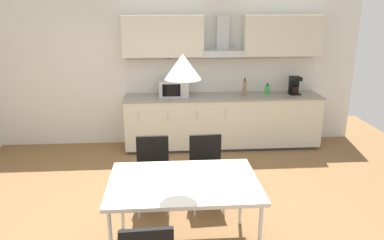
{
  "coord_description": "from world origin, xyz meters",
  "views": [
    {
      "loc": [
        0.04,
        -3.7,
        2.33
      ],
      "look_at": [
        0.36,
        0.64,
        1.0
      ],
      "focal_mm": 35.0,
      "sensor_mm": 36.0,
      "label": 1
    }
  ],
  "objects_px": {
    "microwave": "(174,88)",
    "pendant_lamp": "(183,67)",
    "chair_far_right": "(206,164)",
    "dining_table": "(184,185)",
    "bottle_brown": "(245,88)",
    "coffee_maker": "(294,85)",
    "chair_far_left": "(153,166)",
    "bottle_green": "(267,89)"
  },
  "relations": [
    {
      "from": "chair_far_right",
      "to": "chair_far_left",
      "type": "xyz_separation_m",
      "value": [
        -0.63,
        0.0,
        0.0
      ]
    },
    {
      "from": "bottle_brown",
      "to": "dining_table",
      "type": "distance_m",
      "value": 3.05
    },
    {
      "from": "coffee_maker",
      "to": "bottle_green",
      "type": "distance_m",
      "value": 0.46
    },
    {
      "from": "microwave",
      "to": "chair_far_left",
      "type": "height_order",
      "value": "microwave"
    },
    {
      "from": "coffee_maker",
      "to": "pendant_lamp",
      "type": "bearing_deg",
      "value": -125.3
    },
    {
      "from": "chair_far_right",
      "to": "dining_table",
      "type": "bearing_deg",
      "value": -110.06
    },
    {
      "from": "microwave",
      "to": "dining_table",
      "type": "xyz_separation_m",
      "value": [
        0.01,
        -2.83,
        -0.33
      ]
    },
    {
      "from": "bottle_green",
      "to": "pendant_lamp",
      "type": "height_order",
      "value": "pendant_lamp"
    },
    {
      "from": "dining_table",
      "to": "coffee_maker",
      "type": "bearing_deg",
      "value": 54.7
    },
    {
      "from": "dining_table",
      "to": "chair_far_right",
      "type": "distance_m",
      "value": 0.93
    },
    {
      "from": "pendant_lamp",
      "to": "microwave",
      "type": "bearing_deg",
      "value": 90.3
    },
    {
      "from": "microwave",
      "to": "bottle_green",
      "type": "bearing_deg",
      "value": 1.89
    },
    {
      "from": "chair_far_left",
      "to": "microwave",
      "type": "bearing_deg",
      "value": 81.25
    },
    {
      "from": "coffee_maker",
      "to": "chair_far_left",
      "type": "height_order",
      "value": "coffee_maker"
    },
    {
      "from": "microwave",
      "to": "coffee_maker",
      "type": "bearing_deg",
      "value": 0.74
    },
    {
      "from": "microwave",
      "to": "pendant_lamp",
      "type": "height_order",
      "value": "pendant_lamp"
    },
    {
      "from": "coffee_maker",
      "to": "dining_table",
      "type": "bearing_deg",
      "value": -125.3
    },
    {
      "from": "bottle_brown",
      "to": "coffee_maker",
      "type": "bearing_deg",
      "value": 3.73
    },
    {
      "from": "dining_table",
      "to": "chair_far_right",
      "type": "relative_size",
      "value": 1.62
    },
    {
      "from": "coffee_maker",
      "to": "bottle_brown",
      "type": "xyz_separation_m",
      "value": [
        -0.86,
        -0.06,
        -0.02
      ]
    },
    {
      "from": "chair_far_right",
      "to": "microwave",
      "type": "bearing_deg",
      "value": 99.44
    },
    {
      "from": "bottle_brown",
      "to": "pendant_lamp",
      "type": "relative_size",
      "value": 0.92
    },
    {
      "from": "chair_far_right",
      "to": "chair_far_left",
      "type": "height_order",
      "value": "same"
    },
    {
      "from": "pendant_lamp",
      "to": "chair_far_left",
      "type": "bearing_deg",
      "value": 110.36
    },
    {
      "from": "bottle_brown",
      "to": "chair_far_left",
      "type": "relative_size",
      "value": 0.34
    },
    {
      "from": "bottle_brown",
      "to": "bottle_green",
      "type": "bearing_deg",
      "value": 11.45
    },
    {
      "from": "microwave",
      "to": "pendant_lamp",
      "type": "distance_m",
      "value": 2.94
    },
    {
      "from": "bottle_brown",
      "to": "chair_far_right",
      "type": "xyz_separation_m",
      "value": [
        -0.85,
        -1.95,
        -0.49
      ]
    },
    {
      "from": "coffee_maker",
      "to": "microwave",
      "type": "bearing_deg",
      "value": -179.26
    },
    {
      "from": "bottle_brown",
      "to": "dining_table",
      "type": "xyz_separation_m",
      "value": [
        -1.16,
        -2.8,
        -0.32
      ]
    },
    {
      "from": "coffee_maker",
      "to": "chair_far_left",
      "type": "bearing_deg",
      "value": -139.5
    },
    {
      "from": "pendant_lamp",
      "to": "chair_far_right",
      "type": "bearing_deg",
      "value": 69.94
    },
    {
      "from": "pendant_lamp",
      "to": "bottle_brown",
      "type": "bearing_deg",
      "value": 67.51
    },
    {
      "from": "bottle_green",
      "to": "chair_far_left",
      "type": "height_order",
      "value": "bottle_green"
    },
    {
      "from": "microwave",
      "to": "pendant_lamp",
      "type": "bearing_deg",
      "value": -89.7
    },
    {
      "from": "chair_far_left",
      "to": "pendant_lamp",
      "type": "distance_m",
      "value": 1.59
    },
    {
      "from": "dining_table",
      "to": "pendant_lamp",
      "type": "height_order",
      "value": "pendant_lamp"
    },
    {
      "from": "bottle_green",
      "to": "dining_table",
      "type": "distance_m",
      "value": 3.3
    },
    {
      "from": "bottle_green",
      "to": "chair_far_right",
      "type": "distance_m",
      "value": 2.43
    },
    {
      "from": "coffee_maker",
      "to": "bottle_green",
      "type": "height_order",
      "value": "coffee_maker"
    },
    {
      "from": "microwave",
      "to": "pendant_lamp",
      "type": "relative_size",
      "value": 1.5
    },
    {
      "from": "microwave",
      "to": "chair_far_right",
      "type": "distance_m",
      "value": 2.07
    }
  ]
}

